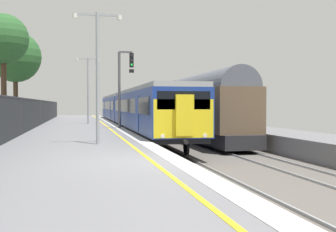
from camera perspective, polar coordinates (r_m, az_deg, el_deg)
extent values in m
cube|color=slate|center=(12.05, -12.49, -8.65)|extent=(6.40, 110.00, 1.00)
cube|color=silver|center=(12.29, 1.22, -6.02)|extent=(0.60, 110.00, 0.01)
cube|color=yellow|center=(12.14, -2.25, -6.12)|extent=(0.12, 110.00, 0.01)
cube|color=gray|center=(12.71, 5.61, -10.20)|extent=(0.07, 110.00, 0.08)
cube|color=gray|center=(13.20, 11.64, -9.78)|extent=(0.07, 110.00, 0.08)
cube|color=gray|center=(14.41, 21.15, -8.90)|extent=(0.07, 110.00, 0.08)
cube|color=navy|center=(27.84, -2.70, 0.79)|extent=(2.80, 19.36, 2.30)
cube|color=black|center=(27.88, -2.69, -1.83)|extent=(2.64, 18.76, 0.25)
cube|color=#93999E|center=(27.85, -2.70, 3.41)|extent=(2.68, 19.36, 0.24)
cube|color=black|center=(27.64, -5.59, 1.41)|extent=(0.02, 17.76, 0.84)
cube|color=#1D3A98|center=(22.84, -4.25, 0.38)|extent=(0.03, 1.10, 1.90)
cube|color=#1D3A98|center=(32.46, -6.54, 0.71)|extent=(0.03, 1.10, 1.90)
cylinder|color=black|center=(20.83, -1.67, -4.32)|extent=(0.12, 0.84, 0.84)
cylinder|color=black|center=(21.16, 2.50, -4.23)|extent=(0.12, 0.84, 0.84)
cylinder|color=black|center=(34.81, -5.84, -1.98)|extent=(0.12, 0.84, 0.84)
cylinder|color=black|center=(35.01, -3.30, -1.96)|extent=(0.12, 0.84, 0.84)
cube|color=navy|center=(47.64, -6.56, 1.08)|extent=(2.80, 19.36, 2.30)
cube|color=black|center=(47.67, -6.55, -0.45)|extent=(2.64, 18.76, 0.25)
cube|color=#93999E|center=(47.65, -6.56, 2.61)|extent=(2.68, 19.36, 0.24)
cube|color=black|center=(47.53, -8.26, 1.44)|extent=(0.02, 17.76, 0.84)
cube|color=#1D3A98|center=(42.70, -7.84, 0.90)|extent=(0.03, 1.10, 1.90)
cube|color=#1D3A98|center=(52.36, -8.60, 1.00)|extent=(0.03, 1.10, 1.90)
cylinder|color=black|center=(40.58, -6.71, -1.49)|extent=(0.12, 0.84, 0.84)
cylinder|color=black|center=(40.75, -4.52, -1.47)|extent=(0.12, 0.84, 0.84)
cylinder|color=black|center=(54.68, -8.07, -0.72)|extent=(0.12, 0.84, 0.84)
cylinder|color=black|center=(54.80, -6.44, -0.71)|extent=(0.12, 0.84, 0.84)
cube|color=yellow|center=(18.39, 2.14, -0.35)|extent=(2.70, 0.10, 1.70)
cube|color=black|center=(18.38, 2.15, 2.14)|extent=(2.40, 0.08, 0.80)
cube|color=yellow|center=(18.25, 2.25, 0.11)|extent=(0.80, 0.24, 1.80)
cylinder|color=white|center=(18.17, -0.73, -2.74)|extent=(0.18, 0.06, 0.18)
cylinder|color=white|center=(18.63, 5.02, -2.64)|extent=(0.18, 0.06, 0.18)
cylinder|color=black|center=(18.17, 2.36, -3.53)|extent=(0.20, 0.35, 0.20)
cube|color=black|center=(47.66, -6.56, 2.91)|extent=(0.60, 0.90, 0.20)
cube|color=#232326|center=(29.00, 5.08, -2.43)|extent=(2.30, 14.45, 0.79)
cube|color=brown|center=(28.94, 5.09, 0.90)|extent=(2.60, 13.65, 2.58)
cylinder|color=#515660|center=(28.95, 5.09, 3.45)|extent=(2.39, 13.25, 2.39)
cylinder|color=black|center=(23.82, 6.97, -3.60)|extent=(0.12, 0.84, 0.84)
cylinder|color=black|center=(24.37, 10.44, -3.50)|extent=(0.12, 0.84, 0.84)
cylinder|color=black|center=(33.84, 1.22, -2.08)|extent=(0.12, 0.84, 0.84)
cylinder|color=black|center=(34.23, 3.76, -2.04)|extent=(0.12, 0.84, 0.84)
cube|color=#232326|center=(43.79, -0.78, -1.10)|extent=(2.30, 14.45, 0.79)
cube|color=brown|center=(43.74, -0.78, 1.11)|extent=(2.60, 13.65, 2.58)
cylinder|color=#515660|center=(43.75, -0.78, 2.80)|extent=(2.39, 13.25, 2.39)
cylinder|color=black|center=(38.52, -0.41, -1.64)|extent=(0.12, 0.84, 0.84)
cylinder|color=black|center=(38.87, 1.85, -1.61)|extent=(0.12, 0.84, 0.84)
cylinder|color=black|center=(48.79, -2.86, -0.98)|extent=(0.12, 0.84, 0.84)
cylinder|color=black|center=(49.06, -1.06, -0.96)|extent=(0.12, 0.84, 0.84)
cylinder|color=#47474C|center=(29.29, -6.61, 3.50)|extent=(0.18, 0.18, 5.28)
cube|color=#47474C|center=(29.54, -5.75, 8.62)|extent=(0.90, 0.12, 0.12)
cube|color=black|center=(29.53, -4.97, 7.55)|extent=(0.28, 0.20, 1.00)
cylinder|color=black|center=(29.44, -4.94, 8.19)|extent=(0.16, 0.04, 0.16)
cylinder|color=black|center=(29.41, -4.94, 7.57)|extent=(0.16, 0.04, 0.16)
cylinder|color=#19D83F|center=(29.37, -4.94, 6.95)|extent=(0.16, 0.04, 0.16)
cube|color=black|center=(29.46, -4.97, 6.10)|extent=(0.32, 0.16, 0.24)
cylinder|color=#93999E|center=(17.53, -9.52, 5.03)|extent=(0.14, 0.14, 5.40)
cube|color=#93999E|center=(17.90, -8.08, 13.37)|extent=(0.90, 0.08, 0.08)
cylinder|color=silver|center=(17.92, -6.61, 13.10)|extent=(0.20, 0.20, 0.18)
cube|color=#93999E|center=(17.86, -11.04, 13.38)|extent=(0.90, 0.08, 0.08)
cylinder|color=silver|center=(17.85, -12.52, 13.12)|extent=(0.20, 0.20, 0.18)
cylinder|color=#93999E|center=(36.60, -10.79, 3.37)|extent=(0.14, 0.14, 5.65)
cube|color=#93999E|center=(36.81, -10.11, 7.61)|extent=(0.90, 0.08, 0.08)
cylinder|color=silver|center=(36.81, -9.40, 7.49)|extent=(0.20, 0.20, 0.18)
cube|color=#93999E|center=(36.79, -11.52, 7.61)|extent=(0.90, 0.08, 0.08)
cylinder|color=silver|center=(36.78, -12.23, 7.48)|extent=(0.20, 0.20, 0.18)
cylinder|color=#38383D|center=(23.76, -19.38, -0.07)|extent=(0.07, 0.07, 2.00)
cylinder|color=#38383D|center=(35.37, -16.93, 0.44)|extent=(0.07, 0.07, 2.00)
cylinder|color=#38383D|center=(47.03, -15.70, 0.70)|extent=(0.07, 0.07, 2.00)
cylinder|color=#38383D|center=(58.69, -14.95, 0.86)|extent=(0.07, 0.07, 2.00)
cylinder|color=#473323|center=(39.30, -19.95, 2.43)|extent=(0.40, 0.40, 4.61)
sphere|color=#285628|center=(39.52, -19.99, 7.56)|extent=(4.46, 4.46, 4.46)
sphere|color=#285628|center=(38.99, -19.30, 6.82)|extent=(2.81, 2.81, 2.81)
cylinder|color=#473323|center=(31.53, -21.37, 3.26)|extent=(0.38, 0.38, 5.27)
sphere|color=#285628|center=(31.85, -21.43, 9.73)|extent=(3.48, 3.48, 3.48)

